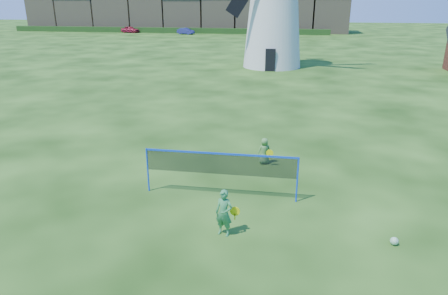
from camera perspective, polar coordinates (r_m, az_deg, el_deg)
ground at (r=13.94m, az=-1.15°, el=-6.45°), size 220.00×220.00×0.00m
windmill at (r=40.14m, az=6.99°, el=19.31°), size 12.06×5.49×16.63m
badminton_net at (r=13.31m, az=-0.51°, el=-2.39°), size 5.05×0.05×1.55m
player_girl at (r=11.37m, az=0.01°, el=-9.14°), size 0.70×0.45×1.36m
player_boy at (r=16.28m, az=5.68°, el=-0.50°), size 0.66×0.48×1.06m
play_ball at (r=12.12m, az=22.69°, el=-11.97°), size 0.22×0.22×0.22m
terraced_houses at (r=87.14m, az=-5.72°, el=18.49°), size 64.70×8.40×8.35m
hedge at (r=82.14m, az=-8.28°, el=15.91°), size 62.00×0.80×1.00m
car_left at (r=83.71m, az=-12.96°, el=15.77°), size 3.79×2.18×1.21m
car_right at (r=78.59m, az=-5.36°, el=15.88°), size 3.57×2.45×1.11m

